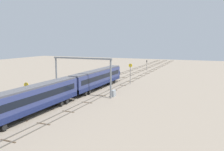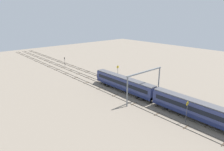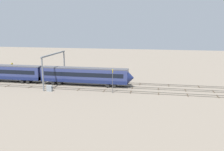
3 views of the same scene
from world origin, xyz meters
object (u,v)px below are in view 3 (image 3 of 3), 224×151
object	(u,v)px
overhead_gantry	(54,62)
speed_sign_near_foreground	(12,69)
relay_cabinet	(49,88)
speed_sign_mid_trackside	(113,77)

from	to	relation	value
overhead_gantry	speed_sign_near_foreground	size ratio (longest dim) A/B	2.81
overhead_gantry	relay_cabinet	bearing A→B (deg)	-77.40
speed_sign_mid_trackside	overhead_gantry	bearing A→B (deg)	161.93
overhead_gantry	relay_cabinet	distance (m)	9.06
overhead_gantry	speed_sign_mid_trackside	distance (m)	18.40
overhead_gantry	speed_sign_mid_trackside	size ratio (longest dim) A/B	2.46
relay_cabinet	speed_sign_mid_trackside	bearing A→B (deg)	4.87
speed_sign_near_foreground	overhead_gantry	bearing A→B (deg)	-10.10
speed_sign_mid_trackside	relay_cabinet	size ratio (longest dim) A/B	3.99
overhead_gantry	speed_sign_near_foreground	xyz separation A→B (m)	(-14.73, 2.62, -2.80)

